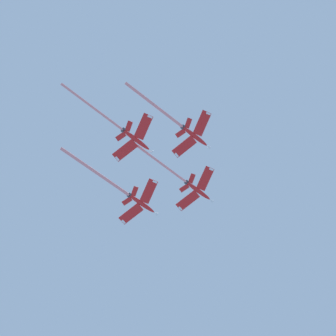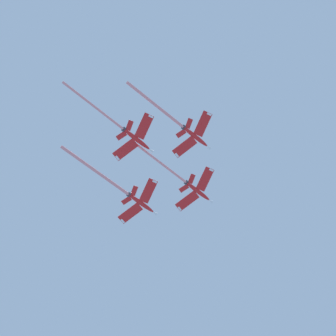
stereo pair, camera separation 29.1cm
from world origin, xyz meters
name	(u,v)px [view 1 (the left image)]	position (x,y,z in m)	size (l,w,h in m)	color
jet_lead	(188,183)	(-18.81, 18.00, 168.89)	(35.54, 19.53, 10.35)	red
jet_left_wing	(123,191)	(-6.49, -2.20, 163.12)	(40.22, 19.53, 12.71)	red
jet_right_wing	(181,126)	(0.33, 28.32, 164.55)	(36.52, 19.50, 12.01)	red
jet_slot	(125,132)	(10.21, 11.32, 160.55)	(36.87, 19.54, 11.14)	red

